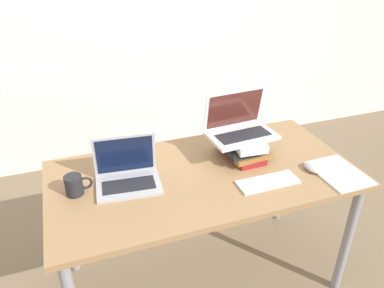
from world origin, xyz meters
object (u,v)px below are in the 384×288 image
object	(u,v)px
laptop_left	(127,175)
laptop_on_books	(239,126)
wireless_keyboard	(268,182)
mouse	(311,168)
book_stack	(243,146)
mug	(75,185)
notepad	(339,173)

from	to	relation	value
laptop_left	laptop_on_books	xyz separation A→B (m)	(0.63, 0.07, 0.12)
wireless_keyboard	mouse	bearing A→B (deg)	5.61
book_stack	wireless_keyboard	world-z (taller)	book_stack
mouse	mug	bearing A→B (deg)	170.03
book_stack	mouse	world-z (taller)	book_stack
notepad	mug	bearing A→B (deg)	167.64
notepad	laptop_left	bearing A→B (deg)	164.48
laptop_on_books	mug	bearing A→B (deg)	-175.11
laptop_left	mug	world-z (taller)	laptop_left
notepad	mug	size ratio (longest dim) A/B	2.33
wireless_keyboard	mug	distance (m)	0.92
book_stack	laptop_on_books	bearing A→B (deg)	119.57
mouse	mug	distance (m)	1.18
laptop_left	mug	size ratio (longest dim) A/B	2.56
laptop_on_books	book_stack	bearing A→B (deg)	-60.43
laptop_left	mouse	world-z (taller)	laptop_left
laptop_left	mug	bearing A→B (deg)	-178.66
wireless_keyboard	laptop_on_books	bearing A→B (deg)	93.16
mug	book_stack	bearing A→B (deg)	3.07
laptop_on_books	mouse	size ratio (longest dim) A/B	3.55
book_stack	laptop_on_books	distance (m)	0.12
book_stack	mouse	distance (m)	0.37
laptop_on_books	mouse	world-z (taller)	laptop_on_books
laptop_on_books	mouse	distance (m)	0.43
book_stack	mouse	xyz separation A→B (m)	(0.27, -0.25, -0.04)
laptop_left	laptop_on_books	distance (m)	0.65
laptop_left	laptop_on_books	bearing A→B (deg)	6.28
laptop_left	book_stack	xyz separation A→B (m)	(0.64, 0.04, 0.01)
mouse	mug	xyz separation A→B (m)	(-1.16, 0.20, 0.03)
laptop_left	mug	distance (m)	0.25
mouse	laptop_left	bearing A→B (deg)	167.05
laptop_left	mouse	bearing A→B (deg)	-12.95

